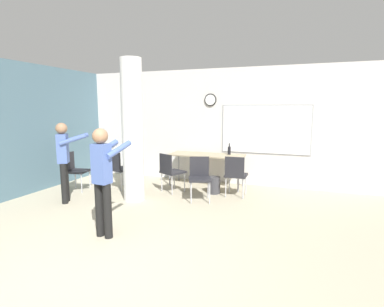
{
  "coord_description": "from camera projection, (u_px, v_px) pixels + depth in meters",
  "views": [
    {
      "loc": [
        2.05,
        -2.15,
        1.84
      ],
      "look_at": [
        0.23,
        2.79,
        1.05
      ],
      "focal_mm": 28.0,
      "sensor_mm": 36.0,
      "label": 1
    }
  ],
  "objects": [
    {
      "name": "wall_left_accent",
      "position": [
        21.0,
        130.0,
        6.28
      ],
      "size": [
        0.12,
        7.0,
        2.8
      ],
      "color": "slate",
      "rests_on": "ground_plane"
    },
    {
      "name": "folding_table",
      "position": [
        206.0,
        156.0,
        7.1
      ],
      "size": [
        1.78,
        0.69,
        0.77
      ],
      "color": "tan",
      "rests_on": "ground_plane"
    },
    {
      "name": "bottle_on_table",
      "position": [
        229.0,
        150.0,
        7.04
      ],
      "size": [
        0.07,
        0.07,
        0.27
      ],
      "color": "black",
      "rests_on": "folding_table"
    },
    {
      "name": "ground_plane",
      "position": [
        74.0,
        295.0,
        2.97
      ],
      "size": [
        24.0,
        24.0,
        0.0
      ],
      "primitive_type": "plane",
      "color": "#ADA389"
    },
    {
      "name": "chair_table_front",
      "position": [
        200.0,
        175.0,
        6.01
      ],
      "size": [
        0.57,
        0.57,
        0.87
      ],
      "color": "#232328",
      "rests_on": "ground_plane"
    },
    {
      "name": "chair_by_left_wall",
      "position": [
        75.0,
        168.0,
        6.71
      ],
      "size": [
        0.51,
        0.51,
        0.87
      ],
      "color": "#232328",
      "rests_on": "ground_plane"
    },
    {
      "name": "chair_table_right",
      "position": [
        236.0,
        173.0,
        6.22
      ],
      "size": [
        0.45,
        0.45,
        0.87
      ],
      "color": "#232328",
      "rests_on": "ground_plane"
    },
    {
      "name": "person_playing_front",
      "position": [
        103.0,
        174.0,
        4.23
      ],
      "size": [
        0.4,
        0.64,
        1.57
      ],
      "color": "black",
      "rests_on": "ground_plane"
    },
    {
      "name": "wall_back",
      "position": [
        216.0,
        126.0,
        7.45
      ],
      "size": [
        8.0,
        0.15,
        2.8
      ],
      "color": "silver",
      "rests_on": "ground_plane"
    },
    {
      "name": "waste_bin",
      "position": [
        214.0,
        185.0,
        6.54
      ],
      "size": [
        0.28,
        0.28,
        0.37
      ],
      "color": "#38383D",
      "rests_on": "ground_plane"
    },
    {
      "name": "chair_near_pillar",
      "position": [
        119.0,
        167.0,
        6.87
      ],
      "size": [
        0.54,
        0.54,
        0.87
      ],
      "color": "#232328",
      "rests_on": "ground_plane"
    },
    {
      "name": "support_pillar",
      "position": [
        133.0,
        131.0,
        5.9
      ],
      "size": [
        0.42,
        0.42,
        2.8
      ],
      "color": "white",
      "rests_on": "ground_plane"
    },
    {
      "name": "person_watching_back",
      "position": [
        65.0,
        156.0,
        5.8
      ],
      "size": [
        0.63,
        0.54,
        1.57
      ],
      "color": "black",
      "rests_on": "ground_plane"
    },
    {
      "name": "chair_table_left",
      "position": [
        170.0,
        170.0,
        6.56
      ],
      "size": [
        0.59,
        0.59,
        0.87
      ],
      "color": "#232328",
      "rests_on": "ground_plane"
    }
  ]
}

